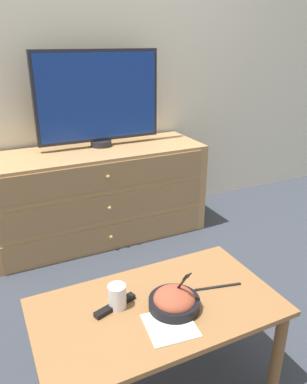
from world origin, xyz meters
TOP-DOWN VIEW (x-y plane):
  - ground_plane at (0.00, 0.00)m, footprint 12.00×12.00m
  - wall_back at (0.00, 0.03)m, footprint 12.00×0.05m
  - dresser at (-0.00, -0.27)m, footprint 1.44×0.50m
  - tv at (0.07, -0.19)m, footprint 0.82×0.14m
  - coffee_table at (-0.19, -1.57)m, footprint 0.88×0.50m
  - takeout_bowl at (-0.14, -1.61)m, footprint 0.18×0.18m
  - drink_cup at (-0.32, -1.52)m, footprint 0.07×0.07m
  - napkin at (-0.20, -1.68)m, footprint 0.18×0.18m
  - knife at (0.07, -1.58)m, footprint 0.19×0.05m
  - remote_control at (-0.33, -1.52)m, footprint 0.17×0.08m

SIDE VIEW (x-z plane):
  - ground_plane at x=0.00m, z-range 0.00..0.00m
  - dresser at x=0.00m, z-range 0.00..0.62m
  - coffee_table at x=-0.19m, z-range 0.14..0.54m
  - napkin at x=-0.20m, z-range 0.40..0.41m
  - knife at x=0.07m, z-range 0.40..0.41m
  - remote_control at x=-0.33m, z-range 0.40..0.42m
  - takeout_bowl at x=-0.14m, z-range 0.35..0.52m
  - drink_cup at x=-0.32m, z-range 0.40..0.49m
  - tv at x=0.07m, z-range 0.63..1.24m
  - wall_back at x=0.00m, z-range 0.00..2.60m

